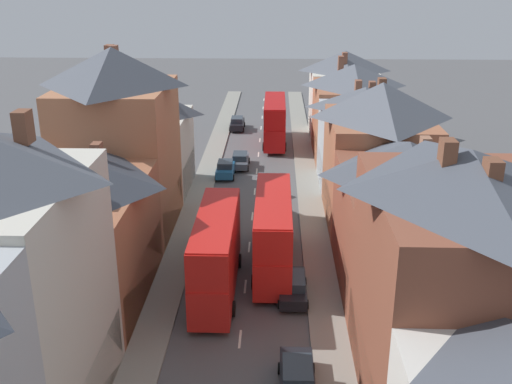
% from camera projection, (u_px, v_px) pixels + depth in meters
% --- Properties ---
extents(pavement_left, '(2.20, 104.00, 0.14)m').
position_uv_depth(pavement_left, '(196.00, 206.00, 52.96)').
color(pavement_left, gray).
rests_on(pavement_left, ground).
extents(pavement_right, '(2.20, 104.00, 0.14)m').
position_uv_depth(pavement_right, '(311.00, 207.00, 52.64)').
color(pavement_right, gray).
rests_on(pavement_right, ground).
extents(centre_line_dashes, '(0.14, 97.80, 0.01)m').
position_uv_depth(centre_line_dashes, '(252.00, 216.00, 50.95)').
color(centre_line_dashes, silver).
rests_on(centre_line_dashes, ground).
extents(terrace_row_left, '(8.00, 57.87, 14.45)m').
position_uv_depth(terrace_row_left, '(41.00, 247.00, 30.94)').
color(terrace_row_left, brown).
rests_on(terrace_row_left, ground).
extents(terrace_row_right, '(8.00, 78.92, 13.17)m').
position_uv_depth(terrace_row_right, '(397.00, 197.00, 40.38)').
color(terrace_row_right, brown).
rests_on(terrace_row_right, ground).
extents(double_decker_bus_lead, '(2.74, 10.80, 5.30)m').
position_uv_depth(double_decker_bus_lead, '(216.00, 252.00, 38.22)').
color(double_decker_bus_lead, red).
rests_on(double_decker_bus_lead, ground).
extents(double_decker_bus_mid_street, '(2.74, 10.80, 5.30)m').
position_uv_depth(double_decker_bus_mid_street, '(275.00, 121.00, 70.94)').
color(double_decker_bus_mid_street, '#B70F0F').
rests_on(double_decker_bus_mid_street, ground).
extents(double_decker_bus_far_approaching, '(2.74, 10.80, 5.30)m').
position_uv_depth(double_decker_bus_far_approaching, '(273.00, 231.00, 41.23)').
color(double_decker_bus_far_approaching, red).
rests_on(double_decker_bus_far_approaching, ground).
extents(car_near_blue, '(1.90, 4.42, 1.67)m').
position_uv_depth(car_near_blue, '(297.00, 378.00, 29.58)').
color(car_near_blue, black).
rests_on(car_near_blue, ground).
extents(car_near_silver, '(1.90, 4.50, 1.66)m').
position_uv_depth(car_near_silver, '(237.00, 123.00, 77.97)').
color(car_near_silver, black).
rests_on(car_near_silver, ground).
extents(car_parked_left_a, '(1.90, 4.54, 1.62)m').
position_uv_depth(car_parked_left_a, '(293.00, 286.00, 38.12)').
color(car_parked_left_a, black).
rests_on(car_parked_left_a, ground).
extents(car_parked_right_a, '(1.90, 3.86, 1.63)m').
position_uv_depth(car_parked_right_a, '(209.00, 235.00, 45.50)').
color(car_parked_right_a, '#144728').
rests_on(car_parked_right_a, ground).
extents(car_mid_black, '(1.90, 3.97, 1.70)m').
position_uv_depth(car_mid_black, '(225.00, 169.00, 60.26)').
color(car_mid_black, '#236093').
rests_on(car_mid_black, ground).
extents(car_parked_left_b, '(1.90, 4.42, 1.58)m').
position_uv_depth(car_parked_left_b, '(240.00, 160.00, 63.17)').
color(car_parked_left_b, '#4C515B').
rests_on(car_parked_left_b, ground).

